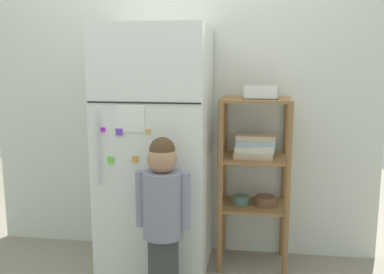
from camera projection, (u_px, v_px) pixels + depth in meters
name	position (u px, v px, depth m)	size (l,w,h in m)	color
ground_plane	(172.00, 267.00, 2.97)	(6.00, 6.00, 0.00)	gray
kitchen_wall_back	(180.00, 107.00, 3.12)	(2.77, 0.03, 2.09)	silver
refrigerator	(156.00, 150.00, 2.87)	(0.68, 0.62, 1.59)	white
child_standing	(163.00, 204.00, 2.47)	(0.31, 0.23, 0.96)	#3F4240
pantry_shelf_unit	(255.00, 163.00, 2.91)	(0.46, 0.36, 1.13)	olive
fruit_bin	(261.00, 93.00, 2.81)	(0.21, 0.16, 0.08)	white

